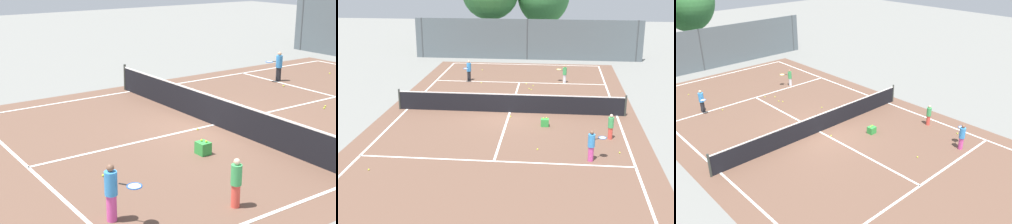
{
  "view_description": "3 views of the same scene",
  "coord_description": "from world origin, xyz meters",
  "views": [
    {
      "loc": [
        12.33,
        -10.42,
        5.24
      ],
      "look_at": [
        0.3,
        -2.07,
        0.88
      ],
      "focal_mm": 54.02,
      "sensor_mm": 36.0,
      "label": 1
    },
    {
      "loc": [
        2.32,
        -23.71,
        7.62
      ],
      "look_at": [
        0.17,
        -3.49,
        1.14
      ],
      "focal_mm": 51.23,
      "sensor_mm": 36.0,
      "label": 2
    },
    {
      "loc": [
        -10.5,
        -13.08,
        8.86
      ],
      "look_at": [
        1.03,
        -0.78,
        1.08
      ],
      "focal_mm": 38.72,
      "sensor_mm": 36.0,
      "label": 3
    }
  ],
  "objects": [
    {
      "name": "tennis_ball_0",
      "position": [
        0.93,
        5.6,
        0.03
      ],
      "size": [
        0.07,
        0.07,
        0.07
      ],
      "primitive_type": "sphere",
      "color": "#CCE533",
      "rests_on": "ground_plane"
    },
    {
      "name": "player_2",
      "position": [
        3.82,
        -5.93,
        0.67
      ],
      "size": [
        0.81,
        0.67,
        1.28
      ],
      "color": "#D14799",
      "rests_on": "ground_plane"
    },
    {
      "name": "tennis_ball_4",
      "position": [
        -2.96,
        9.77,
        0.03
      ],
      "size": [
        0.07,
        0.07,
        0.07
      ],
      "primitive_type": "sphere",
      "color": "#CCE533",
      "rests_on": "ground_plane"
    },
    {
      "name": "ball_crate",
      "position": [
        1.88,
        -1.96,
        0.18
      ],
      "size": [
        0.38,
        0.34,
        0.43
      ],
      "color": "green",
      "rests_on": "ground_plane"
    },
    {
      "name": "tennis_ball_10",
      "position": [
        0.86,
        4.6,
        0.03
      ],
      "size": [
        0.07,
        0.07,
        0.07
      ],
      "primitive_type": "sphere",
      "color": "#CCE533",
      "rests_on": "ground_plane"
    },
    {
      "name": "tennis_ball_2",
      "position": [
        -2.45,
        5.99,
        0.03
      ],
      "size": [
        0.07,
        0.07,
        0.07
      ],
      "primitive_type": "sphere",
      "color": "#CCE533",
      "rests_on": "ground_plane"
    },
    {
      "name": "court_surface",
      "position": [
        0.0,
        0.0,
        0.0
      ],
      "size": [
        13.0,
        25.0,
        0.01
      ],
      "color": "brown",
      "rests_on": "ground_plane"
    },
    {
      "name": "perimeter_fence",
      "position": [
        0.0,
        14.0,
        1.6
      ],
      "size": [
        18.0,
        0.12,
        3.2
      ],
      "color": "#515B60",
      "rests_on": "ground_plane"
    },
    {
      "name": "tennis_ball_9",
      "position": [
        -2.77,
        0.72,
        0.03
      ],
      "size": [
        0.07,
        0.07,
        0.07
      ],
      "primitive_type": "sphere",
      "color": "#CCE533",
      "rests_on": "ground_plane"
    },
    {
      "name": "tennis_ball_3",
      "position": [
        2.05,
        2.27,
        0.03
      ],
      "size": [
        0.07,
        0.07,
        0.07
      ],
      "primitive_type": "sphere",
      "color": "#CCE533",
      "rests_on": "ground_plane"
    },
    {
      "name": "player_3",
      "position": [
        2.87,
        6.68,
        0.61
      ],
      "size": [
        0.73,
        0.72,
        1.16
      ],
      "color": "silver",
      "rests_on": "ground_plane"
    },
    {
      "name": "tennis_ball_8",
      "position": [
        5.05,
        -5.05,
        0.03
      ],
      "size": [
        0.07,
        0.07,
        0.07
      ],
      "primitive_type": "sphere",
      "color": "#CCE533",
      "rests_on": "ground_plane"
    },
    {
      "name": "tennis_ball_1",
      "position": [
        0.71,
        4.83,
        0.03
      ],
      "size": [
        0.07,
        0.07,
        0.07
      ],
      "primitive_type": "sphere",
      "color": "#CCE533",
      "rests_on": "ground_plane"
    },
    {
      "name": "tennis_ball_11",
      "position": [
        1.66,
        -5.03,
        0.03
      ],
      "size": [
        0.07,
        0.07,
        0.07
      ],
      "primitive_type": "sphere",
      "color": "#CCE533",
      "rests_on": "ground_plane"
    },
    {
      "name": "player_0",
      "position": [
        -3.35,
        6.57,
        0.7
      ],
      "size": [
        0.44,
        0.87,
        1.35
      ],
      "color": "#232328",
      "rests_on": "ground_plane"
    },
    {
      "name": "tennis_net",
      "position": [
        0.0,
        0.0,
        0.51
      ],
      "size": [
        11.9,
        0.1,
        1.1
      ],
      "color": "#333833",
      "rests_on": "ground_plane"
    },
    {
      "name": "tennis_ball_6",
      "position": [
        0.12,
        -0.78,
        0.03
      ],
      "size": [
        0.07,
        0.07,
        0.07
      ],
      "primitive_type": "sphere",
      "color": "#CCE533",
      "rests_on": "ground_plane"
    },
    {
      "name": "ground_plane",
      "position": [
        0.0,
        0.0,
        0.0
      ],
      "size": [
        80.0,
        80.0,
        0.0
      ],
      "primitive_type": "plane",
      "color": "slate"
    },
    {
      "name": "player_1",
      "position": [
        4.82,
        -3.39,
        0.59
      ],
      "size": [
        0.25,
        0.25,
        1.16
      ],
      "color": "#E54C3F",
      "rests_on": "ground_plane"
    },
    {
      "name": "tennis_ball_5",
      "position": [
        0.47,
        6.04,
        0.03
      ],
      "size": [
        0.07,
        0.07,
        0.07
      ],
      "primitive_type": "sphere",
      "color": "#CCE533",
      "rests_on": "ground_plane"
    }
  ]
}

